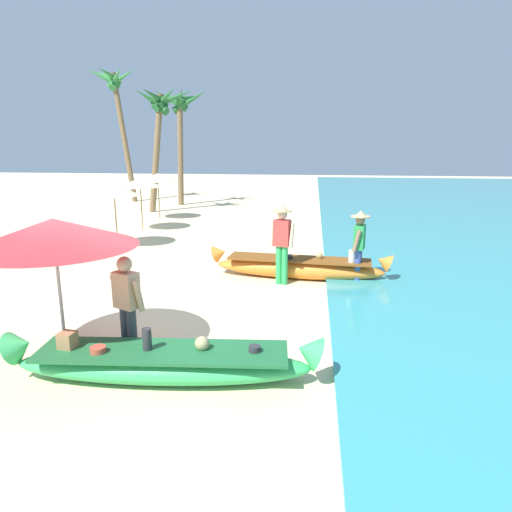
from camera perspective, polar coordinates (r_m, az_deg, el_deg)
ground_plane at (r=8.27m, az=-15.48°, el=-9.13°), size 80.00×80.00×0.00m
boat_green_foreground at (r=6.55m, az=-11.42°, el=-12.79°), size 4.35×1.09×0.74m
boat_orange_midground at (r=11.04m, az=5.31°, el=-1.38°), size 4.31×1.08×0.78m
person_vendor_hatted at (r=10.37m, az=3.22°, el=2.11°), size 0.58×0.44×1.82m
person_tourist_customer at (r=6.98m, az=-15.59°, el=-5.59°), size 0.58×0.41×1.59m
person_vendor_assistant at (r=10.71m, az=12.59°, el=1.71°), size 0.44×0.58×1.68m
patio_umbrella_large at (r=7.14m, az=-23.66°, el=2.58°), size 2.35×2.35×2.12m
parasol_row_0 at (r=14.75m, az=-17.10°, el=7.74°), size 1.60×1.60×1.91m
parasol_row_1 at (r=17.44m, az=-14.08°, el=8.78°), size 1.60×1.60×1.91m
parasol_row_2 at (r=19.92m, az=-11.99°, el=9.46°), size 1.60×1.60×1.91m
palm_tree_tall_inland at (r=24.33m, az=-9.24°, el=16.95°), size 2.73×2.85×5.77m
palm_tree_leaning_seaward at (r=21.94m, az=-11.72°, el=17.07°), size 2.87×2.56×5.58m
palm_tree_mid_cluster at (r=26.72m, az=-16.85°, el=18.55°), size 2.64×2.77×7.02m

